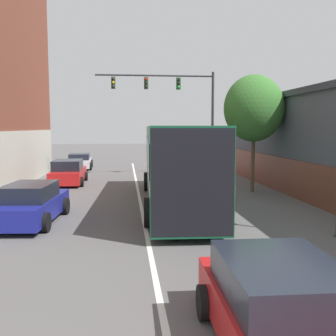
% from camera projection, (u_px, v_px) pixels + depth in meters
% --- Properties ---
extents(lane_center_line, '(0.14, 40.95, 0.01)m').
position_uv_depth(lane_center_line, '(141.00, 206.00, 16.99)').
color(lane_center_line, silver).
rests_on(lane_center_line, ground_plane).
extents(bus, '(3.17, 12.53, 3.44)m').
position_uv_depth(bus, '(175.00, 161.00, 17.14)').
color(bus, '#145133').
rests_on(bus, ground_plane).
extents(hatchback_foreground, '(2.18, 4.51, 1.43)m').
position_uv_depth(hatchback_foreground, '(285.00, 316.00, 5.67)').
color(hatchback_foreground, red).
rests_on(hatchback_foreground, ground_plane).
extents(parked_car_left_near, '(2.06, 4.37, 1.45)m').
position_uv_depth(parked_car_left_near, '(68.00, 173.00, 23.63)').
color(parked_car_left_near, red).
rests_on(parked_car_left_near, ground_plane).
extents(parked_car_left_mid, '(2.18, 4.44, 1.43)m').
position_uv_depth(parked_car_left_mid, '(32.00, 204.00, 13.94)').
color(parked_car_left_mid, navy).
rests_on(parked_car_left_mid, ground_plane).
extents(parked_car_left_far, '(2.16, 4.15, 1.27)m').
position_uv_depth(parked_car_left_far, '(80.00, 161.00, 32.20)').
color(parked_car_left_far, silver).
rests_on(parked_car_left_far, ground_plane).
extents(traffic_signal_gantry, '(8.18, 0.36, 7.21)m').
position_uv_depth(traffic_signal_gantry, '(176.00, 99.00, 27.09)').
color(traffic_signal_gantry, '#333338').
rests_on(traffic_signal_gantry, ground_plane).
extents(street_tree_near, '(3.14, 2.83, 6.11)m').
position_uv_depth(street_tree_near, '(254.00, 108.00, 20.37)').
color(street_tree_near, brown).
rests_on(street_tree_near, ground_plane).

